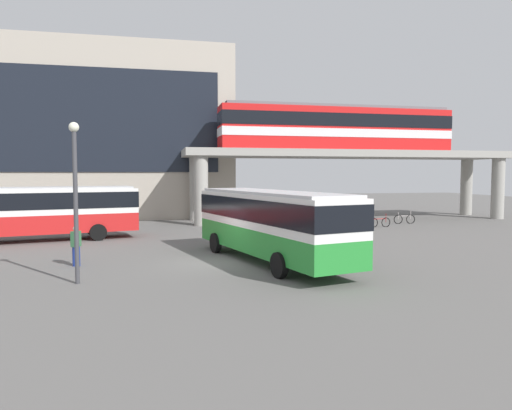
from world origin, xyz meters
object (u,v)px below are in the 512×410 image
bicycle_silver (404,219)px  bicycle_orange (261,226)px  train (337,128)px  bicycle_red (380,222)px  bicycle_brown (322,224)px  station_building (57,134)px  bus_main (270,218)px  pedestrian_near_building (279,226)px  bicycle_blue (348,221)px  pedestrian_at_kerb (76,247)px  bus_secondary (41,208)px

bicycle_silver → bicycle_orange: bearing=-168.2°
train → bicycle_red: bearing=-80.4°
bicycle_orange → bicycle_brown: (4.54, 0.23, 0.00)m
bicycle_orange → bicycle_brown: same height
bicycle_silver → station_building: bearing=156.1°
train → bus_main: bearing=-120.0°
train → bicycle_silver: train is taller
bicycle_orange → train: bearing=39.5°
pedestrian_near_building → bicycle_blue: bearing=41.0°
bus_main → pedestrian_near_building: 7.51m
bicycle_brown → bicycle_red: bearing=5.4°
bicycle_silver → pedestrian_at_kerb: 26.50m
bicycle_red → bicycle_silver: bearing=31.3°
train → bicycle_orange: bearing=-140.5°
pedestrian_at_kerb → pedestrian_near_building: bearing=29.7°
bicycle_red → pedestrian_at_kerb: 22.83m
bicycle_blue → pedestrian_at_kerb: size_ratio=1.02×
station_building → bicycle_orange: bearing=-43.7°
pedestrian_near_building → pedestrian_at_kerb: pedestrian_near_building is taller
train → bicycle_red: (1.04, -6.16, -7.60)m
bicycle_orange → pedestrian_at_kerb: size_ratio=0.97×
bicycle_red → bicycle_orange: bearing=-175.8°
bus_secondary → bus_main: bearing=-39.3°
bicycle_brown → pedestrian_at_kerb: bearing=-144.9°
bicycle_brown → pedestrian_near_building: pedestrian_near_building is taller
train → bicycle_brown: bearing=-119.6°
station_building → bicycle_red: (25.21, -14.49, -7.33)m
bus_main → bicycle_orange: 11.66m
train → bicycle_red: 9.84m
bus_main → bicycle_silver: 20.29m
station_building → bicycle_red: bearing=-29.9°
station_building → pedestrian_near_building: station_building is taller
bicycle_red → bicycle_blue: bearing=146.0°
pedestrian_at_kerb → bus_secondary: bearing=110.5°
bicycle_red → bus_secondary: bearing=-173.8°
station_building → pedestrian_at_kerb: station_building is taller
bicycle_orange → pedestrian_near_building: 4.31m
bicycle_silver → bicycle_blue: bearing=-173.4°
bicycle_brown → bicycle_orange: bearing=-177.1°
bicycle_blue → pedestrian_near_building: pedestrian_near_building is taller
bicycle_brown → pedestrian_near_building: 6.32m
pedestrian_near_building → bicycle_orange: bearing=91.8°
station_building → bus_main: 30.37m
bus_secondary → bicycle_brown: bearing=6.3°
bicycle_red → pedestrian_at_kerb: size_ratio=1.02×
bicycle_red → pedestrian_near_building: bearing=-151.6°
bicycle_orange → bicycle_blue: (7.37, 2.00, 0.00)m
bus_main → pedestrian_at_kerb: size_ratio=6.48×
bicycle_orange → pedestrian_at_kerb: 14.88m
bus_secondary → bicycle_blue: size_ratio=6.32×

